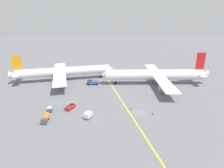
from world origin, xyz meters
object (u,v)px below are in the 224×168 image
object	(u,v)px
gse_container_dolly_flat	(88,115)
gse_fuel_bowser_stubby	(45,118)
pushback_tug	(92,82)
ground_crew_marshaller_foreground	(131,107)
airliner_at_gate_left	(63,72)
airliner_being_pushed	(155,75)
ground_crew_ramp_agent_by_cones	(153,113)
gse_stair_truck_yellow	(70,106)
gse_baggage_cart_trailing	(50,110)

from	to	relation	value
gse_container_dolly_flat	gse_fuel_bowser_stubby	bearing A→B (deg)	-179.55
pushback_tug	ground_crew_marshaller_foreground	size ratio (longest dim) A/B	5.58
airliner_at_gate_left	airliner_being_pushed	world-z (taller)	airliner_being_pushed
ground_crew_ramp_agent_by_cones	pushback_tug	bearing A→B (deg)	117.49
airliner_being_pushed	pushback_tug	distance (m)	33.09
airliner_at_gate_left	gse_stair_truck_yellow	xyz separation A→B (m)	(4.89, -36.56, -4.00)
airliner_at_gate_left	gse_container_dolly_flat	size ratio (longest dim) A/B	14.38
airliner_being_pushed	gse_fuel_bowser_stubby	size ratio (longest dim) A/B	11.00
pushback_tug	ground_crew_ramp_agent_by_cones	world-z (taller)	pushback_tug
airliner_at_gate_left	gse_fuel_bowser_stubby	bearing A→B (deg)	-93.91
gse_stair_truck_yellow	ground_crew_ramp_agent_by_cones	xyz separation A→B (m)	(29.70, -9.99, -0.22)
gse_baggage_cart_trailing	ground_crew_marshaller_foreground	size ratio (longest dim) A/B	1.73
pushback_tug	gse_fuel_bowser_stubby	world-z (taller)	pushback_tug
gse_fuel_bowser_stubby	ground_crew_marshaller_foreground	distance (m)	31.36
airliner_at_gate_left	ground_crew_marshaller_foreground	distance (m)	49.82
airliner_being_pushed	ground_crew_ramp_agent_by_cones	xyz separation A→B (m)	(-13.12, -32.32, -4.32)
ground_crew_ramp_agent_by_cones	ground_crew_marshaller_foreground	bearing A→B (deg)	139.68
gse_stair_truck_yellow	ground_crew_ramp_agent_by_cones	world-z (taller)	gse_stair_truck_yellow
pushback_tug	ground_crew_ramp_agent_by_cones	xyz separation A→B (m)	(19.38, -37.23, -0.44)
gse_stair_truck_yellow	airliner_at_gate_left	bearing A→B (deg)	97.62
airliner_being_pushed	gse_stair_truck_yellow	world-z (taller)	airliner_being_pushed
airliner_at_gate_left	gse_container_dolly_flat	bearing A→B (deg)	-75.86
airliner_at_gate_left	airliner_being_pushed	bearing A→B (deg)	-16.61
airliner_being_pushed	gse_container_dolly_flat	xyz separation A→B (m)	(-36.40, -30.66, -3.96)
gse_baggage_cart_trailing	gse_fuel_bowser_stubby	world-z (taller)	gse_fuel_bowser_stubby
airliner_being_pushed	gse_baggage_cart_trailing	distance (m)	55.73
airliner_at_gate_left	pushback_tug	size ratio (longest dim) A/B	6.10
gse_baggage_cart_trailing	gse_stair_truck_yellow	bearing A→B (deg)	8.09
ground_crew_marshaller_foreground	gse_container_dolly_flat	bearing A→B (deg)	-166.81
ground_crew_marshaller_foreground	gse_baggage_cart_trailing	bearing A→B (deg)	173.80
airliner_at_gate_left	gse_fuel_bowser_stubby	size ratio (longest dim) A/B	11.02
gse_container_dolly_flat	pushback_tug	bearing A→B (deg)	83.73
gse_fuel_bowser_stubby	ground_crew_ramp_agent_by_cones	xyz separation A→B (m)	(37.67, -1.55, -0.53)
airliner_being_pushed	gse_fuel_bowser_stubby	xyz separation A→B (m)	(-50.79, -30.78, -3.80)
gse_stair_truck_yellow	ground_crew_marshaller_foreground	distance (m)	23.55
pushback_tug	gse_baggage_cart_trailing	size ratio (longest dim) A/B	3.22
gse_stair_truck_yellow	ground_crew_marshaller_foreground	size ratio (longest dim) A/B	2.94
gse_container_dolly_flat	gse_fuel_bowser_stubby	distance (m)	14.39
gse_baggage_cart_trailing	gse_fuel_bowser_stubby	distance (m)	7.39
pushback_tug	gse_container_dolly_flat	distance (m)	35.79
airliner_at_gate_left	gse_fuel_bowser_stubby	xyz separation A→B (m)	(-3.08, -45.01, -3.69)
gse_baggage_cart_trailing	ground_crew_ramp_agent_by_cones	world-z (taller)	gse_baggage_cart_trailing
pushback_tug	ground_crew_marshaller_foreground	distance (m)	34.15
gse_container_dolly_flat	ground_crew_marshaller_foreground	distance (m)	17.17
pushback_tug	ground_crew_marshaller_foreground	xyz separation A→B (m)	(12.81, -31.66, -0.40)
gse_stair_truck_yellow	gse_container_dolly_flat	bearing A→B (deg)	-52.41
airliner_at_gate_left	airliner_being_pushed	xyz separation A→B (m)	(47.71, -14.23, 0.11)
airliner_at_gate_left	gse_stair_truck_yellow	world-z (taller)	airliner_at_gate_left
gse_fuel_bowser_stubby	ground_crew_ramp_agent_by_cones	size ratio (longest dim) A/B	3.25
airliner_being_pushed	gse_container_dolly_flat	distance (m)	47.76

